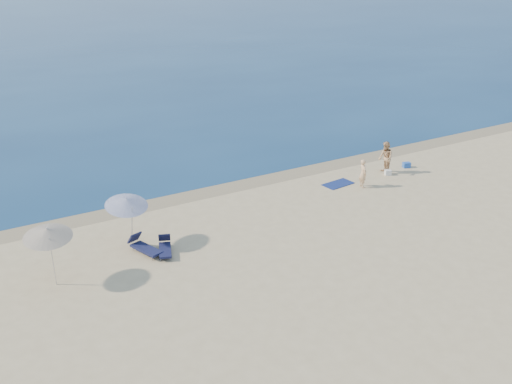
# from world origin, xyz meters

# --- Properties ---
(wet_sand_strip) EXTENTS (240.00, 1.60, 0.00)m
(wet_sand_strip) POSITION_xyz_m (0.00, 19.40, 0.00)
(wet_sand_strip) COLOR #847254
(wet_sand_strip) RESTS_ON ground
(person_left) EXTENTS (0.49, 0.64, 1.55)m
(person_left) POSITION_xyz_m (3.73, 15.81, 0.78)
(person_left) COLOR #DDAA7C
(person_left) RESTS_ON ground
(person_right) EXTENTS (0.95, 1.07, 1.85)m
(person_right) POSITION_xyz_m (6.11, 16.77, 0.92)
(person_right) COLOR tan
(person_right) RESTS_ON ground
(beach_towel) EXTENTS (1.77, 1.12, 0.03)m
(beach_towel) POSITION_xyz_m (2.86, 16.77, 0.01)
(beach_towel) COLOR #0F1C4F
(beach_towel) RESTS_ON ground
(white_bag) EXTENTS (0.43, 0.40, 0.29)m
(white_bag) POSITION_xyz_m (6.12, 16.48, 0.15)
(white_bag) COLOR silver
(white_bag) RESTS_ON ground
(blue_cooler) EXTENTS (0.49, 0.41, 0.30)m
(blue_cooler) POSITION_xyz_m (7.86, 16.86, 0.15)
(blue_cooler) COLOR blue
(blue_cooler) RESTS_ON ground
(umbrella_near) EXTENTS (1.85, 1.88, 2.43)m
(umbrella_near) POSITION_xyz_m (-9.36, 15.65, 2.04)
(umbrella_near) COLOR silver
(umbrella_near) RESTS_ON ground
(umbrella_far) EXTENTS (2.33, 2.35, 2.52)m
(umbrella_far) POSITION_xyz_m (-13.04, 14.11, 2.16)
(umbrella_far) COLOR silver
(umbrella_far) RESTS_ON ground
(lounger_left) EXTENTS (1.07, 1.82, 0.76)m
(lounger_left) POSITION_xyz_m (-9.07, 14.66, 0.28)
(lounger_left) COLOR #15183A
(lounger_left) RESTS_ON ground
(lounger_right) EXTENTS (1.04, 1.63, 0.69)m
(lounger_right) POSITION_xyz_m (-8.32, 14.18, 0.25)
(lounger_right) COLOR #141637
(lounger_right) RESTS_ON ground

